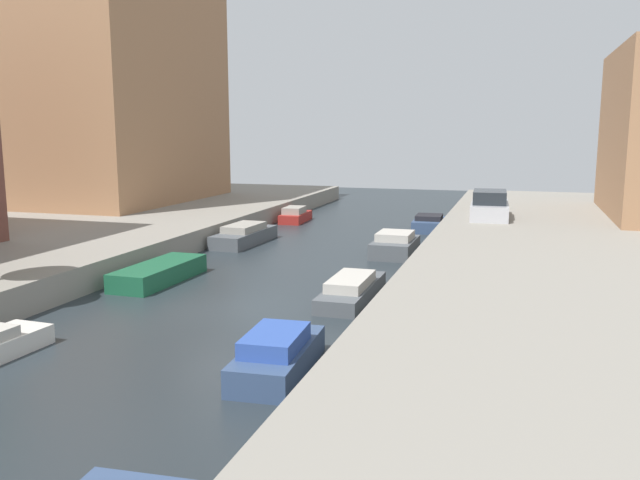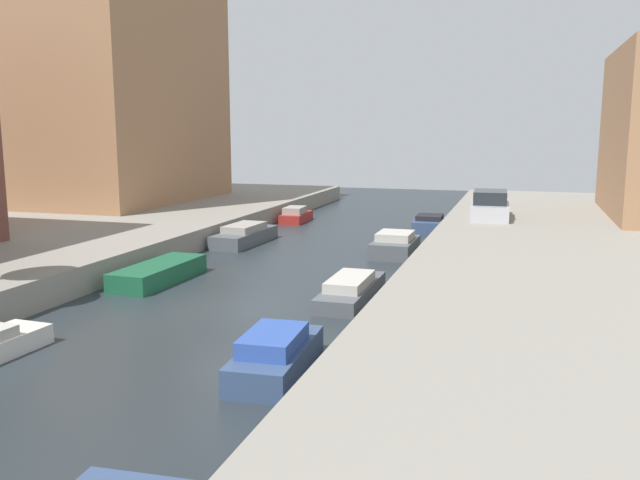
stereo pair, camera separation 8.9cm
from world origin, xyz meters
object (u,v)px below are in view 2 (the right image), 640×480
apartment_tower_far (107,52)px  moored_boat_right_4 (395,245)px  moored_boat_left_3 (159,273)px  moored_boat_right_2 (276,355)px  moored_boat_left_4 (245,235)px  moored_boat_right_3 (351,289)px  moored_boat_left_5 (296,215)px  moored_boat_right_5 (430,224)px  parked_car (490,206)px

apartment_tower_far → moored_boat_right_4: 23.15m
moored_boat_left_3 → moored_boat_right_2: moored_boat_right_2 is taller
moored_boat_left_4 → moored_boat_right_3: (7.49, -8.60, -0.08)m
moored_boat_left_4 → moored_boat_left_5: moored_boat_left_4 is taller
apartment_tower_far → moored_boat_left_3: size_ratio=4.13×
moored_boat_right_5 → moored_boat_left_4: bearing=-139.7°
moored_boat_left_3 → moored_boat_right_4: (7.21, 7.47, 0.11)m
moored_boat_left_5 → apartment_tower_far: bearing=-176.5°
moored_boat_right_3 → moored_boat_right_4: bearing=90.3°
parked_car → moored_boat_right_5: 3.67m
moored_boat_left_4 → moored_boat_right_3: moored_boat_left_4 is taller
apartment_tower_far → moored_boat_right_5: 22.24m
moored_boat_right_4 → parked_car: bearing=59.1°
moored_boat_right_4 → moored_boat_right_5: 7.50m
moored_boat_left_3 → moored_boat_right_4: moored_boat_right_4 is taller
moored_boat_right_2 → moored_boat_right_3: moored_boat_right_2 is taller
moored_boat_right_3 → apartment_tower_far: bearing=141.2°
apartment_tower_far → moored_boat_right_4: apartment_tower_far is taller
moored_boat_left_4 → moored_boat_right_4: moored_boat_right_4 is taller
moored_boat_right_5 → moored_boat_left_5: bearing=172.1°
parked_car → moored_boat_right_4: 7.24m
moored_boat_right_2 → moored_boat_right_4: size_ratio=1.09×
moored_boat_left_4 → moored_boat_right_3: size_ratio=1.01×
moored_boat_right_2 → moored_boat_right_3: 6.79m
parked_car → moored_boat_left_4: bearing=-154.2°
parked_car → moored_boat_right_3: (-3.63, -13.98, -1.25)m
moored_boat_right_2 → moored_boat_right_3: (0.00, 6.79, -0.09)m
moored_boat_left_4 → moored_boat_left_5: (-0.13, 7.85, -0.03)m
parked_car → moored_boat_left_5: 11.59m
moored_boat_left_4 → moored_boat_right_2: size_ratio=1.29×
moored_boat_left_4 → moored_boat_right_2: bearing=-64.1°
moored_boat_left_3 → moored_boat_right_3: moored_boat_right_3 is taller
moored_boat_left_5 → moored_boat_right_3: bearing=-65.1°
apartment_tower_far → moored_boat_left_4: apartment_tower_far is taller
moored_boat_right_4 → apartment_tower_far: bearing=158.0°
moored_boat_left_4 → moored_boat_right_4: size_ratio=1.40×
moored_boat_left_3 → moored_boat_left_4: (-0.24, 8.23, 0.08)m
moored_boat_right_5 → apartment_tower_far: bearing=178.9°
moored_boat_right_2 → moored_boat_left_4: bearing=115.9°
moored_boat_right_2 → moored_boat_right_4: (-0.04, 14.64, 0.02)m
apartment_tower_far → parked_car: size_ratio=4.04×
moored_boat_left_3 → moored_boat_right_4: 10.39m
parked_car → moored_boat_right_4: parked_car is taller
apartment_tower_far → moored_boat_right_4: bearing=-22.0°
moored_boat_right_3 → moored_boat_left_4: bearing=131.0°
moored_boat_left_3 → moored_boat_right_3: size_ratio=0.96×
moored_boat_left_3 → moored_boat_left_5: moored_boat_left_5 is taller
moored_boat_left_3 → moored_boat_left_5: (-0.38, 16.08, 0.05)m
moored_boat_left_5 → moored_boat_right_5: (8.07, -1.12, 0.00)m
parked_car → moored_boat_right_2: size_ratio=1.26×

